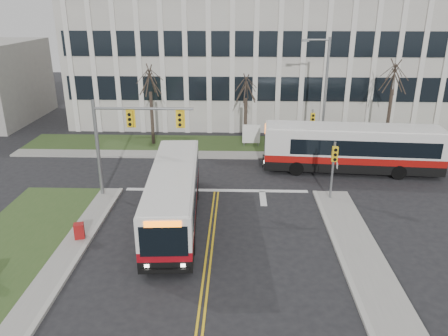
% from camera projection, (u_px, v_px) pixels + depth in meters
% --- Properties ---
extents(ground, '(120.00, 120.00, 0.00)m').
position_uv_depth(ground, '(208.00, 258.00, 21.14)').
color(ground, black).
rests_on(ground, ground).
extents(sidewalk_west, '(1.20, 26.00, 0.14)m').
position_uv_depth(sidewalk_west, '(17.00, 325.00, 16.66)').
color(sidewalk_west, '#9E9B93').
rests_on(sidewalk_west, ground).
extents(sidewalk_east, '(2.00, 26.00, 0.14)m').
position_uv_depth(sidewalk_east, '(401.00, 334.00, 16.22)').
color(sidewalk_east, '#9E9B93').
rests_on(sidewalk_east, ground).
extents(sidewalk_cross, '(44.00, 1.60, 0.14)m').
position_uv_depth(sidewalk_cross, '(283.00, 156.00, 35.17)').
color(sidewalk_cross, '#9E9B93').
rests_on(sidewalk_cross, ground).
extents(building_lawn, '(44.00, 5.00, 0.12)m').
position_uv_depth(building_lawn, '(280.00, 145.00, 37.80)').
color(building_lawn, '#324B20').
rests_on(building_lawn, ground).
extents(office_building, '(40.00, 16.00, 12.00)m').
position_uv_depth(office_building, '(273.00, 59.00, 46.91)').
color(office_building, beige).
rests_on(office_building, ground).
extents(mast_arm_signal, '(6.11, 0.38, 6.20)m').
position_uv_depth(mast_arm_signal, '(123.00, 132.00, 26.50)').
color(mast_arm_signal, slate).
rests_on(mast_arm_signal, ground).
extents(signal_pole_near, '(0.34, 0.39, 3.80)m').
position_uv_depth(signal_pole_near, '(334.00, 163.00, 26.49)').
color(signal_pole_near, slate).
rests_on(signal_pole_near, ground).
extents(signal_pole_far, '(0.34, 0.39, 3.80)m').
position_uv_depth(signal_pole_far, '(312.00, 126.00, 34.43)').
color(signal_pole_far, slate).
rests_on(signal_pole_far, ground).
extents(streetlight, '(2.15, 0.25, 9.20)m').
position_uv_depth(streetlight, '(323.00, 90.00, 34.20)').
color(streetlight, slate).
rests_on(streetlight, ground).
extents(directory_sign, '(1.50, 0.12, 2.00)m').
position_uv_depth(directory_sign, '(251.00, 134.00, 37.01)').
color(directory_sign, slate).
rests_on(directory_sign, ground).
extents(tree_left, '(1.80, 1.80, 7.70)m').
position_uv_depth(tree_left, '(150.00, 81.00, 36.20)').
color(tree_left, '#42352B').
rests_on(tree_left, ground).
extents(tree_mid, '(1.80, 1.80, 6.82)m').
position_uv_depth(tree_mid, '(246.00, 89.00, 36.37)').
color(tree_mid, '#42352B').
rests_on(tree_mid, ground).
extents(tree_right, '(1.80, 1.80, 8.25)m').
position_uv_depth(tree_right, '(394.00, 78.00, 35.45)').
color(tree_right, '#42352B').
rests_on(tree_right, ground).
extents(bus_main, '(3.16, 11.43, 3.01)m').
position_uv_depth(bus_main, '(174.00, 196.00, 24.28)').
color(bus_main, silver).
rests_on(bus_main, ground).
extents(bus_cross, '(12.66, 3.61, 3.33)m').
position_uv_depth(bus_cross, '(352.00, 150.00, 31.51)').
color(bus_cross, silver).
rests_on(bus_cross, ground).
extents(newspaper_box_red, '(0.60, 0.57, 0.95)m').
position_uv_depth(newspaper_box_red, '(79.00, 232.00, 22.60)').
color(newspaper_box_red, maroon).
rests_on(newspaper_box_red, ground).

